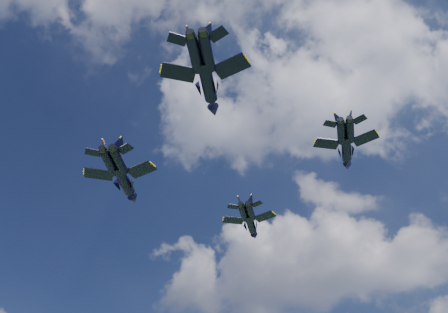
% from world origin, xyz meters
% --- Properties ---
extents(jet_lead, '(10.68, 13.88, 3.29)m').
position_xyz_m(jet_lead, '(-7.50, 21.59, 58.18)').
color(jet_lead, black).
extents(jet_left, '(13.40, 17.64, 4.17)m').
position_xyz_m(jet_left, '(-25.63, 2.22, 59.57)').
color(jet_left, black).
extents(jet_right, '(10.59, 13.74, 3.26)m').
position_xyz_m(jet_right, '(14.01, 5.46, 58.31)').
color(jet_right, black).
extents(jet_slot, '(12.71, 16.80, 3.96)m').
position_xyz_m(jet_slot, '(-2.44, -15.79, 57.98)').
color(jet_slot, black).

